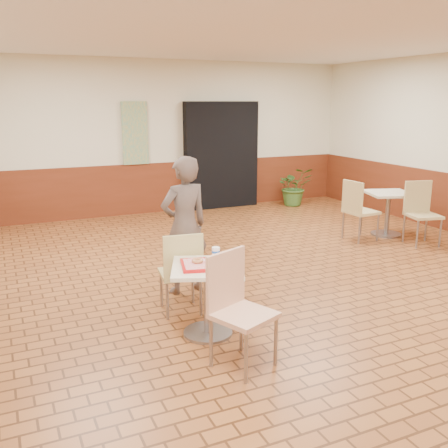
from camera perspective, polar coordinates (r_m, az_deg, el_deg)
name	(u,v)px	position (r m, az deg, el deg)	size (l,w,h in m)	color
room_shell	(303,167)	(5.62, 8.99, 6.49)	(8.01, 10.01, 3.01)	brown
wainscot_band	(299,253)	(5.83, 8.62, -3.30)	(8.00, 10.00, 1.00)	#5D2511
corridor_doorway	(221,155)	(10.51, -0.31, 7.84)	(1.60, 0.22, 2.20)	black
promo_poster	(135,133)	(9.92, -10.14, 10.17)	(0.50, 0.03, 1.20)	gray
main_table	(208,289)	(4.79, -1.89, -7.38)	(0.66, 0.66, 0.70)	beige
chair_main_front	(236,303)	(4.26, 1.43, -9.06)	(0.59, 0.59, 0.98)	#DBA583
chair_main_back	(181,269)	(5.25, -4.88, -5.13)	(0.46, 0.46, 0.90)	#CCC07A
customer	(185,226)	(5.78, -4.54, -0.20)	(0.59, 0.39, 1.61)	brown
serving_tray	(207,264)	(4.71, -1.92, -4.64)	(0.49, 0.38, 0.03)	#B70D10
ring_donut	(197,261)	(4.72, -3.05, -4.22)	(0.11, 0.11, 0.03)	#BD7644
long_john_donut	(212,261)	(4.69, -1.38, -4.26)	(0.16, 0.11, 0.05)	gold
paper_cup	(216,252)	(4.87, -0.94, -3.21)	(0.08, 0.08, 0.10)	white
second_table	(388,206)	(8.79, 18.24, 1.94)	(0.69, 0.69, 0.73)	beige
chair_second_left	(358,207)	(8.30, 15.03, 1.86)	(0.48, 0.48, 0.98)	#D1BE7D
chair_second_front	(421,209)	(8.44, 21.57, 1.58)	(0.55, 0.55, 0.99)	tan
potted_plant	(294,186)	(10.89, 8.04, 4.28)	(0.75, 0.65, 0.83)	#396227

